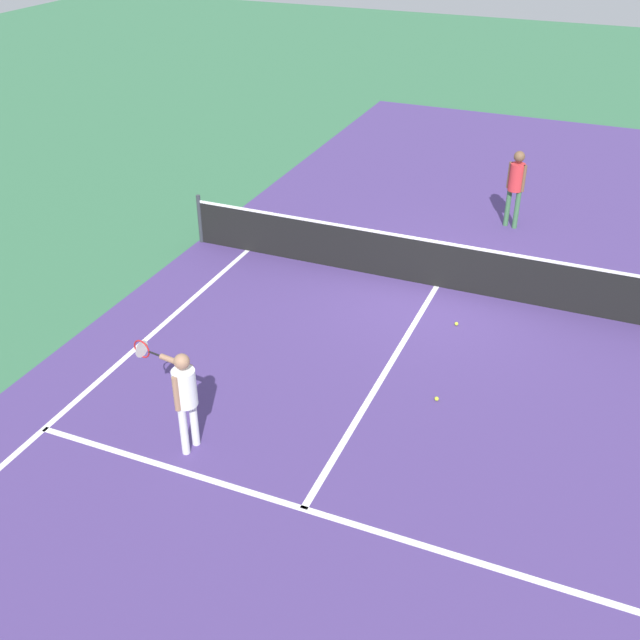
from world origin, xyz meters
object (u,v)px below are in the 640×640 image
at_px(net, 439,264).
at_px(tennis_ball_mid_court, 437,399).
at_px(player_far, 516,181).
at_px(player_near, 184,391).
at_px(tennis_ball_near_net, 456,324).

height_order(net, tennis_ball_mid_court, net).
distance_m(net, tennis_ball_mid_court, 3.70).
bearing_deg(player_far, player_near, -106.30).
relative_size(net, player_far, 6.02).
relative_size(tennis_ball_mid_court, tennis_ball_near_net, 1.00).
xyz_separation_m(net, tennis_ball_near_net, (0.70, -1.27, -0.46)).
bearing_deg(player_near, tennis_ball_mid_court, 39.38).
relative_size(player_far, tennis_ball_mid_court, 26.49).
relative_size(net, tennis_ball_mid_court, 159.58).
bearing_deg(player_near, player_far, 73.70).
height_order(net, player_near, player_near).
xyz_separation_m(net, tennis_ball_mid_court, (0.96, -3.54, -0.46)).
height_order(net, player_far, player_far).
bearing_deg(tennis_ball_mid_court, tennis_ball_near_net, 96.46).
bearing_deg(tennis_ball_mid_court, player_near, -140.62).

